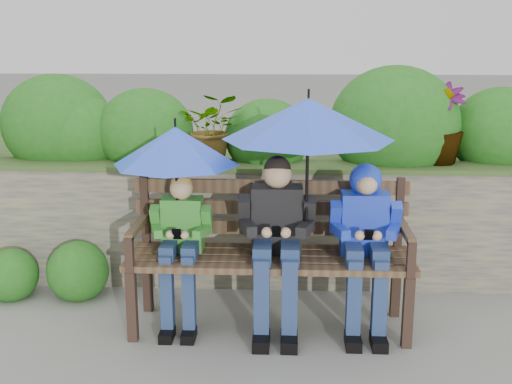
{
  "coord_description": "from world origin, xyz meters",
  "views": [
    {
      "loc": [
        0.23,
        -4.44,
        2.07
      ],
      "look_at": [
        0.0,
        0.1,
        0.95
      ],
      "focal_mm": 45.0,
      "sensor_mm": 36.0,
      "label": 1
    }
  ],
  "objects_px": {
    "umbrella_left": "(176,146)",
    "umbrella_right": "(308,119)",
    "boy_left": "(181,240)",
    "park_bench": "(270,244)",
    "boy_middle": "(277,235)",
    "boy_right": "(365,232)"
  },
  "relations": [
    {
      "from": "umbrella_left",
      "to": "umbrella_right",
      "type": "height_order",
      "value": "umbrella_right"
    },
    {
      "from": "boy_left",
      "to": "boy_middle",
      "type": "distance_m",
      "value": 0.68
    },
    {
      "from": "boy_left",
      "to": "park_bench",
      "type": "bearing_deg",
      "value": 8.07
    },
    {
      "from": "boy_right",
      "to": "umbrella_right",
      "type": "bearing_deg",
      "value": -175.17
    },
    {
      "from": "park_bench",
      "to": "umbrella_right",
      "type": "height_order",
      "value": "umbrella_right"
    },
    {
      "from": "umbrella_right",
      "to": "boy_left",
      "type": "bearing_deg",
      "value": 178.0
    },
    {
      "from": "park_bench",
      "to": "boy_left",
      "type": "xyz_separation_m",
      "value": [
        -0.63,
        -0.09,
        0.05
      ]
    },
    {
      "from": "boy_left",
      "to": "umbrella_right",
      "type": "distance_m",
      "value": 1.24
    },
    {
      "from": "boy_left",
      "to": "umbrella_right",
      "type": "height_order",
      "value": "umbrella_right"
    },
    {
      "from": "boy_middle",
      "to": "umbrella_left",
      "type": "distance_m",
      "value": 0.93
    },
    {
      "from": "umbrella_left",
      "to": "boy_left",
      "type": "bearing_deg",
      "value": -57.73
    },
    {
      "from": "boy_left",
      "to": "umbrella_right",
      "type": "relative_size",
      "value": 0.96
    },
    {
      "from": "umbrella_left",
      "to": "umbrella_right",
      "type": "relative_size",
      "value": 0.76
    },
    {
      "from": "boy_left",
      "to": "umbrella_left",
      "type": "xyz_separation_m",
      "value": [
        -0.02,
        0.03,
        0.67
      ]
    },
    {
      "from": "umbrella_left",
      "to": "umbrella_right",
      "type": "xyz_separation_m",
      "value": [
        0.9,
        -0.06,
        0.2
      ]
    },
    {
      "from": "boy_middle",
      "to": "boy_left",
      "type": "bearing_deg",
      "value": 178.79
    },
    {
      "from": "park_bench",
      "to": "umbrella_left",
      "type": "xyz_separation_m",
      "value": [
        -0.65,
        -0.06,
        0.72
      ]
    },
    {
      "from": "boy_right",
      "to": "umbrella_right",
      "type": "xyz_separation_m",
      "value": [
        -0.41,
        -0.03,
        0.79
      ]
    },
    {
      "from": "boy_middle",
      "to": "boy_right",
      "type": "distance_m",
      "value": 0.62
    },
    {
      "from": "park_bench",
      "to": "boy_middle",
      "type": "distance_m",
      "value": 0.16
    },
    {
      "from": "boy_left",
      "to": "umbrella_right",
      "type": "xyz_separation_m",
      "value": [
        0.88,
        -0.03,
        0.87
      ]
    },
    {
      "from": "boy_right",
      "to": "umbrella_left",
      "type": "distance_m",
      "value": 1.44
    }
  ]
}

